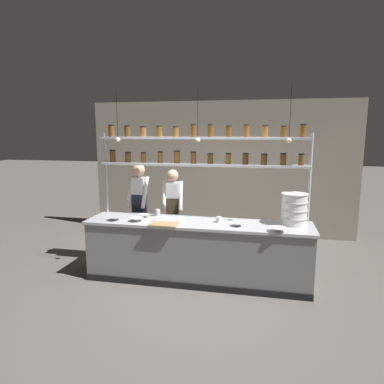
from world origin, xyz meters
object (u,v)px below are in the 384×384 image
(chef_left, at_px, (139,205))
(cutting_board, at_px, (164,224))
(spice_shelf_unit, at_px, (201,154))
(chef_center, at_px, (173,208))
(prep_bowl_near_left, at_px, (137,219))
(container_stack, at_px, (294,209))
(prep_bowl_center_back, at_px, (238,225))
(prep_bowl_near_right, at_px, (115,219))
(prep_bowl_center_front, at_px, (278,230))
(serving_cup_front, at_px, (219,220))
(serving_cup_by_board, at_px, (157,212))
(prep_bowl_far_left, at_px, (144,216))

(chef_left, distance_m, cutting_board, 1.20)
(spice_shelf_unit, height_order, chef_center, spice_shelf_unit)
(prep_bowl_near_left, bearing_deg, chef_center, 73.31)
(container_stack, distance_m, prep_bowl_center_back, 0.85)
(spice_shelf_unit, distance_m, prep_bowl_near_right, 1.65)
(spice_shelf_unit, distance_m, chef_left, 1.51)
(cutting_board, xyz_separation_m, prep_bowl_center_back, (1.04, 0.17, 0.01))
(chef_left, relative_size, cutting_board, 4.28)
(prep_bowl_center_front, relative_size, serving_cup_front, 2.70)
(spice_shelf_unit, distance_m, serving_cup_front, 1.06)
(serving_cup_by_board, bearing_deg, prep_bowl_center_front, -16.38)
(serving_cup_by_board, bearing_deg, prep_bowl_near_left, -115.75)
(prep_bowl_near_right, bearing_deg, serving_cup_front, 7.61)
(prep_bowl_near_left, bearing_deg, spice_shelf_unit, 29.27)
(prep_bowl_center_back, bearing_deg, prep_bowl_near_left, -178.68)
(prep_bowl_center_front, xyz_separation_m, prep_bowl_far_left, (-2.05, 0.39, -0.01))
(chef_center, xyz_separation_m, prep_bowl_center_back, (1.21, -0.95, 0.03))
(chef_left, xyz_separation_m, prep_bowl_center_front, (2.33, -0.96, -0.04))
(container_stack, xyz_separation_m, serving_cup_front, (-1.07, -0.10, -0.19))
(container_stack, bearing_deg, spice_shelf_unit, 171.90)
(chef_center, bearing_deg, prep_bowl_center_back, -47.55)
(container_stack, xyz_separation_m, prep_bowl_near_right, (-2.64, -0.31, -0.20))
(prep_bowl_far_left, bearing_deg, serving_cup_by_board, 40.79)
(chef_left, relative_size, prep_bowl_near_right, 8.69)
(prep_bowl_center_back, height_order, serving_cup_by_board, serving_cup_by_board)
(serving_cup_front, bearing_deg, prep_bowl_center_front, -21.49)
(container_stack, bearing_deg, prep_bowl_near_right, -173.25)
(chef_left, height_order, prep_bowl_far_left, chef_left)
(spice_shelf_unit, height_order, prep_bowl_far_left, spice_shelf_unit)
(container_stack, height_order, serving_cup_by_board, container_stack)
(container_stack, xyz_separation_m, prep_bowl_center_back, (-0.79, -0.26, -0.21))
(serving_cup_by_board, bearing_deg, cutting_board, -63.60)
(cutting_board, distance_m, serving_cup_by_board, 0.60)
(prep_bowl_far_left, xyz_separation_m, serving_cup_by_board, (0.18, 0.16, 0.03))
(chef_center, bearing_deg, serving_cup_by_board, -109.13)
(prep_bowl_center_front, xyz_separation_m, serving_cup_by_board, (-1.87, 0.55, 0.02))
(chef_center, distance_m, container_stack, 2.13)
(chef_left, relative_size, prep_bowl_center_back, 9.89)
(chef_center, height_order, prep_bowl_center_back, chef_center)
(prep_bowl_far_left, distance_m, serving_cup_by_board, 0.24)
(chef_center, distance_m, serving_cup_by_board, 0.59)
(container_stack, height_order, cutting_board, container_stack)
(prep_bowl_near_right, distance_m, serving_cup_by_board, 0.69)
(prep_bowl_near_right, height_order, serving_cup_front, serving_cup_front)
(chef_center, bearing_deg, prep_bowl_center_front, -41.95)
(prep_bowl_near_right, xyz_separation_m, serving_cup_by_board, (0.54, 0.43, 0.03))
(spice_shelf_unit, xyz_separation_m, cutting_board, (-0.42, -0.63, -0.99))
(prep_bowl_near_left, distance_m, prep_bowl_center_front, 2.07)
(prep_bowl_near_left, relative_size, prep_bowl_center_back, 1.20)
(chef_center, bearing_deg, prep_bowl_far_left, -120.19)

